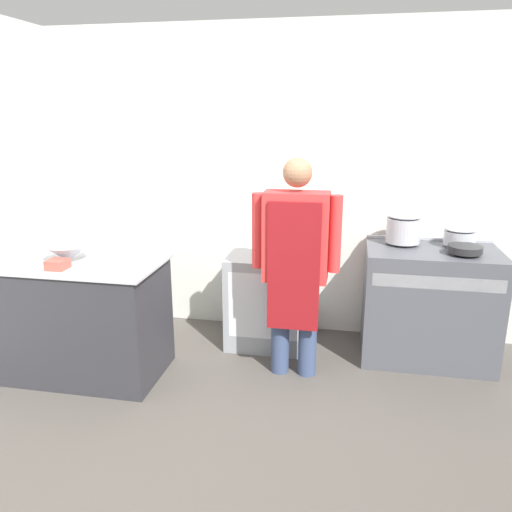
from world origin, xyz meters
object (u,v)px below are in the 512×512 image
fridge_unit (270,298)px  mixing_bowl (68,253)px  person_cook (295,257)px  stove (428,304)px  stock_pot (404,228)px  plastic_tub (58,264)px  sauce_pot (460,236)px  saute_pan (465,249)px

fridge_unit → mixing_bowl: 1.70m
person_cook → mixing_bowl: (-1.66, -0.27, 0.01)m
stove → person_cook: size_ratio=0.62×
fridge_unit → stock_pot: (1.08, 0.07, 0.66)m
mixing_bowl → stock_pot: (2.47, 0.87, 0.10)m
stock_pot → stove: bearing=-27.0°
fridge_unit → plastic_tub: (-1.35, -1.00, 0.53)m
sauce_pot → fridge_unit: bearing=-177.3°
plastic_tub → stove: bearing=19.7°
plastic_tub → sauce_pot: size_ratio=0.55×
person_cook → sauce_pot: size_ratio=6.93×
plastic_tub → stock_pot: 2.66m
stove → plastic_tub: (-2.66, -0.95, 0.47)m
person_cook → plastic_tub: 1.69m
mixing_bowl → stock_pot: stock_pot is taller
person_cook → plastic_tub: (-1.63, -0.47, -0.01)m
mixing_bowl → sauce_pot: size_ratio=1.35×
fridge_unit → stove: bearing=-2.0°
person_cook → plastic_tub: bearing=-163.9°
stove → fridge_unit: size_ratio=1.28×
stove → saute_pan: saute_pan is taller
person_cook → saute_pan: person_cook is taller
person_cook → stock_pot: 1.01m
mixing_bowl → plastic_tub: bearing=-79.2°
sauce_pot → stove: bearing=-150.2°
plastic_tub → saute_pan: bearing=16.3°
stock_pot → fridge_unit: bearing=-176.2°
stove → saute_pan: bearing=-29.3°
fridge_unit → sauce_pot: size_ratio=3.35×
sauce_pot → stock_pot: bearing=180.0°
fridge_unit → stock_pot: 1.27m
mixing_bowl → stock_pot: size_ratio=1.19×
person_cook → saute_pan: bearing=16.5°
fridge_unit → sauce_pot: sauce_pot is taller
stock_pot → person_cook: bearing=-143.4°
stock_pot → saute_pan: size_ratio=1.07×
person_cook → stock_pot: bearing=36.6°
fridge_unit → mixing_bowl: size_ratio=2.48×
mixing_bowl → plastic_tub: size_ratio=2.45×
stove → mixing_bowl: size_ratio=3.17×
stove → mixing_bowl: bearing=-164.4°
stove → fridge_unit: 1.31m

